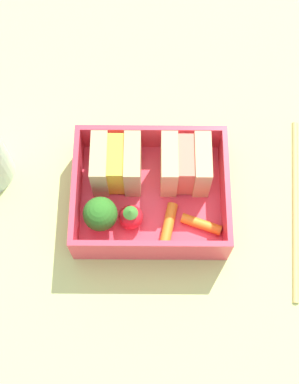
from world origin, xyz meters
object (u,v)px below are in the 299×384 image
at_px(sandwich_center_left, 184,165).
at_px(strawberry_far_left, 130,217).
at_px(chopstick_pair, 299,207).
at_px(broccoli_floret, 99,214).
at_px(carrot_stick_left, 167,225).
at_px(carrot_stick_far_left, 200,224).
at_px(sandwich_left, 115,164).

relative_size(sandwich_center_left, strawberry_far_left, 1.72).
relative_size(strawberry_far_left, chopstick_pair, 0.15).
xyz_separation_m(broccoli_floret, carrot_stick_left, (0.07, -0.00, -0.02)).
bearing_deg(chopstick_pair, carrot_stick_far_left, -167.01).
bearing_deg(sandwich_left, carrot_stick_left, -47.24).
distance_m(sandwich_center_left, chopstick_pair, 0.14).
bearing_deg(strawberry_far_left, broccoli_floret, -176.68).
bearing_deg(carrot_stick_far_left, chopstick_pair, 12.99).
relative_size(sandwich_left, broccoli_floret, 1.21).
xyz_separation_m(broccoli_floret, carrot_stick_far_left, (0.11, -0.00, -0.02)).
relative_size(sandwich_left, sandwich_center_left, 1.00).
relative_size(strawberry_far_left, carrot_stick_far_left, 0.73).
bearing_deg(broccoli_floret, sandwich_center_left, 32.41).
bearing_deg(sandwich_center_left, broccoli_floret, -147.59).
height_order(sandwich_center_left, chopstick_pair, sandwich_center_left).
distance_m(sandwich_left, chopstick_pair, 0.21).
distance_m(broccoli_floret, strawberry_far_left, 0.03).
xyz_separation_m(sandwich_center_left, broccoli_floret, (-0.09, -0.06, -0.00)).
xyz_separation_m(sandwich_center_left, chopstick_pair, (0.13, -0.03, -0.04)).
relative_size(sandwich_center_left, broccoli_floret, 1.21).
xyz_separation_m(sandwich_center_left, strawberry_far_left, (-0.06, -0.06, -0.01)).
distance_m(sandwich_left, strawberry_far_left, 0.06).
distance_m(carrot_stick_left, chopstick_pair, 0.15).
height_order(broccoli_floret, carrot_stick_left, broccoli_floret).
xyz_separation_m(broccoli_floret, strawberry_far_left, (0.03, 0.00, -0.01)).
xyz_separation_m(carrot_stick_left, chopstick_pair, (0.15, 0.03, -0.01)).
bearing_deg(broccoli_floret, carrot_stick_far_left, -1.58).
height_order(sandwich_left, chopstick_pair, sandwich_left).
height_order(strawberry_far_left, chopstick_pair, strawberry_far_left).
bearing_deg(carrot_stick_far_left, strawberry_far_left, 176.38).
bearing_deg(sandwich_left, chopstick_pair, -9.43).
height_order(carrot_stick_far_left, chopstick_pair, carrot_stick_far_left).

